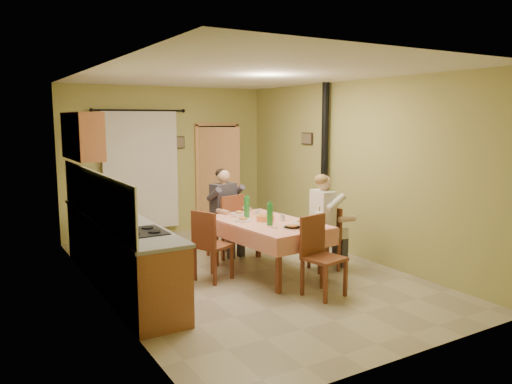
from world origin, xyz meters
TOP-DOWN VIEW (x-y plane):
  - floor at (0.00, 0.00)m, footprint 4.00×6.00m
  - room_shell at (0.00, 0.00)m, footprint 4.04×6.04m
  - kitchen_run at (-1.71, 0.40)m, footprint 0.64×3.64m
  - upper_cabinets at (-1.82, 1.70)m, footprint 0.35×1.40m
  - curtain at (-0.55, 2.90)m, footprint 1.70×0.07m
  - doorway at (1.01, 2.86)m, footprint 0.96×0.53m
  - dining_table at (0.28, -0.17)m, footprint 1.23×1.87m
  - tableware at (0.31, -0.27)m, footprint 0.88×1.64m
  - chair_far at (0.17, 0.93)m, footprint 0.53×0.53m
  - chair_near at (0.39, -1.30)m, footprint 0.52×0.52m
  - chair_right at (1.09, -0.46)m, footprint 0.42×0.42m
  - chair_left at (-0.53, -0.04)m, footprint 0.55×0.55m
  - man_far at (0.17, 0.95)m, footprint 0.63×0.53m
  - man_right at (1.08, -0.46)m, footprint 0.51×0.61m
  - stove_flue at (1.90, 0.60)m, footprint 0.24×0.24m
  - picture_back at (0.25, 2.97)m, footprint 0.19×0.03m
  - picture_right at (1.97, 1.20)m, footprint 0.03×0.31m

SIDE VIEW (x-z plane):
  - floor at x=0.00m, z-range -0.01..0.01m
  - chair_right at x=1.09m, z-range -0.18..0.75m
  - chair_left at x=-0.53m, z-range -0.20..0.78m
  - chair_near at x=0.39m, z-range -0.21..0.79m
  - chair_far at x=0.17m, z-range -0.21..0.80m
  - dining_table at x=0.28m, z-range 0.00..0.76m
  - kitchen_run at x=-1.71m, z-range -0.30..1.26m
  - tableware at x=0.31m, z-range 0.66..0.99m
  - man_far at x=0.17m, z-range 0.18..1.57m
  - man_right at x=1.08m, z-range 0.18..1.57m
  - stove_flue at x=1.90m, z-range -0.38..2.42m
  - doorway at x=1.01m, z-range -0.02..2.13m
  - curtain at x=-0.55m, z-range 0.15..2.37m
  - picture_back at x=0.25m, z-range 1.64..1.86m
  - room_shell at x=0.00m, z-range 0.41..3.23m
  - picture_right at x=1.97m, z-range 1.75..1.96m
  - upper_cabinets at x=-1.82m, z-range 1.60..2.30m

